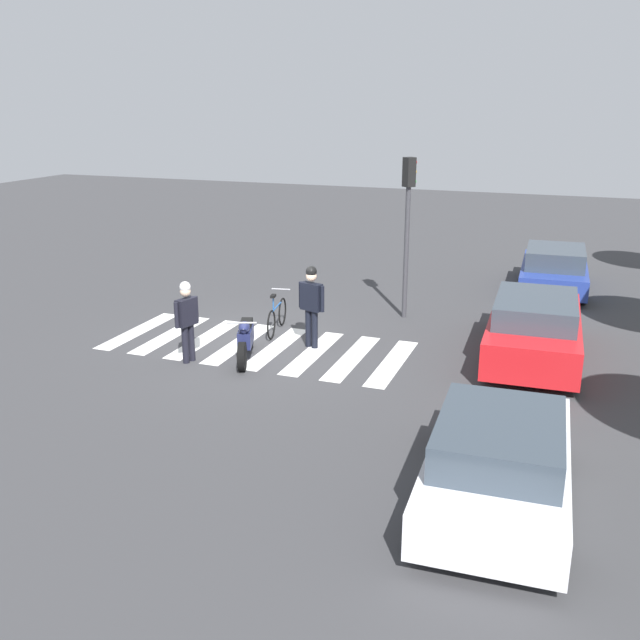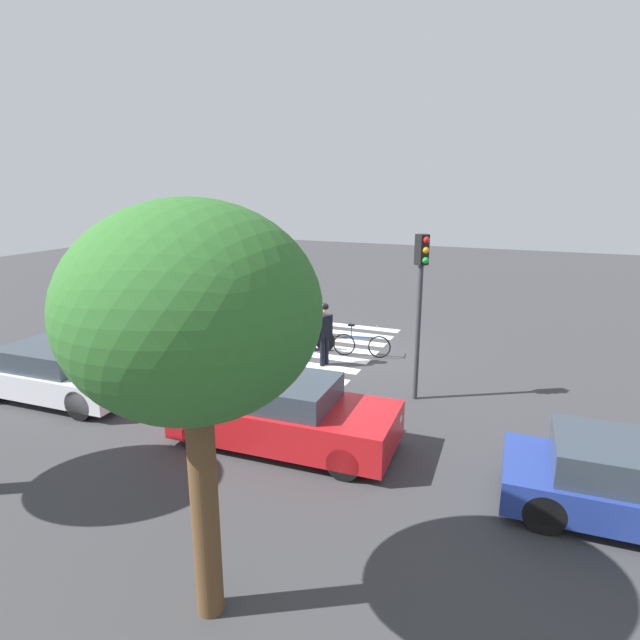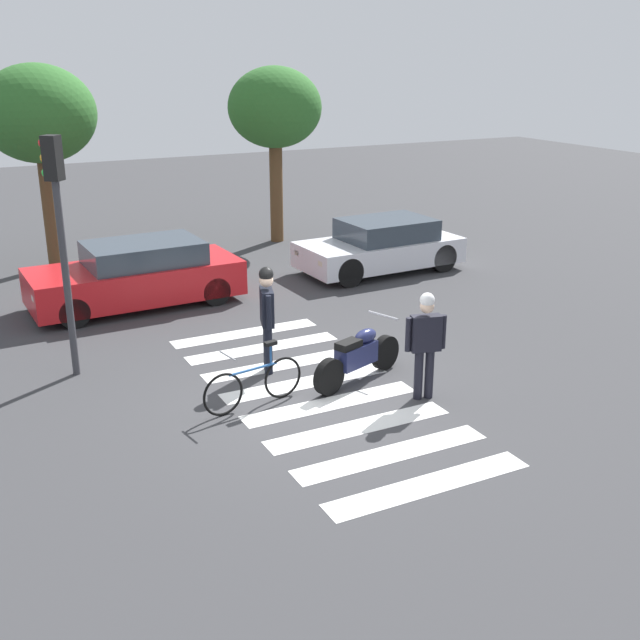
# 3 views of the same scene
# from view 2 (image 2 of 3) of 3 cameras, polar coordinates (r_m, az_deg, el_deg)

# --- Properties ---
(ground_plane) EXTENTS (60.00, 60.00, 0.00)m
(ground_plane) POSITION_cam_2_polar(r_m,az_deg,el_deg) (16.43, 0.91, -3.50)
(ground_plane) COLOR #38383A
(police_motorcycle) EXTENTS (1.97, 0.93, 1.02)m
(police_motorcycle) POSITION_cam_2_polar(r_m,az_deg,el_deg) (16.50, -1.88, -1.79)
(police_motorcycle) COLOR black
(police_motorcycle) RESTS_ON ground_plane
(leaning_bicycle) EXTENTS (1.75, 0.47, 1.00)m
(leaning_bicycle) POSITION_cam_2_polar(r_m,az_deg,el_deg) (15.95, 4.53, -2.68)
(leaning_bicycle) COLOR black
(leaning_bicycle) RESTS_ON ground_plane
(officer_on_foot) EXTENTS (0.65, 0.31, 1.75)m
(officer_on_foot) POSITION_cam_2_polar(r_m,az_deg,el_deg) (17.52, -2.25, 1.07)
(officer_on_foot) COLOR black
(officer_on_foot) RESTS_ON ground_plane
(officer_by_motorcycle) EXTENTS (0.34, 0.67, 1.87)m
(officer_by_motorcycle) POSITION_cam_2_polar(r_m,az_deg,el_deg) (14.94, 0.48, -0.98)
(officer_by_motorcycle) COLOR black
(officer_by_motorcycle) RESTS_ON ground_plane
(crosswalk_stripes) EXTENTS (2.93, 6.75, 0.01)m
(crosswalk_stripes) POSITION_cam_2_polar(r_m,az_deg,el_deg) (16.43, 0.91, -3.49)
(crosswalk_stripes) COLOR silver
(crosswalk_stripes) RESTS_ON ground_plane
(car_blue_hatchback) EXTENTS (4.05, 1.96, 1.27)m
(car_blue_hatchback) POSITION_cam_2_polar(r_m,az_deg,el_deg) (9.78, 31.09, -15.11)
(car_blue_hatchback) COLOR black
(car_blue_hatchback) RESTS_ON ground_plane
(car_red_convertible) EXTENTS (4.51, 2.02, 1.39)m
(car_red_convertible) POSITION_cam_2_polar(r_m,az_deg,el_deg) (10.66, -4.07, -10.07)
(car_red_convertible) COLOR black
(car_red_convertible) RESTS_ON ground_plane
(car_white_van) EXTENTS (4.12, 1.99, 1.31)m
(car_white_van) POSITION_cam_2_polar(r_m,az_deg,el_deg) (14.35, -26.59, -5.16)
(car_white_van) COLOR black
(car_white_van) RESTS_ON ground_plane
(traffic_light_pole) EXTENTS (0.35, 0.34, 4.00)m
(traffic_light_pole) POSITION_cam_2_polar(r_m,az_deg,el_deg) (12.40, 10.87, 3.16)
(traffic_light_pole) COLOR #38383D
(traffic_light_pole) RESTS_ON ground_plane
(street_tree_mid) EXTENTS (2.77, 2.77, 4.99)m
(street_tree_mid) POSITION_cam_2_polar(r_m,az_deg,el_deg) (5.70, -13.72, 0.60)
(street_tree_mid) COLOR brown
(street_tree_mid) RESTS_ON ground_plane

